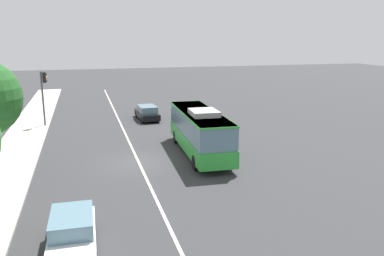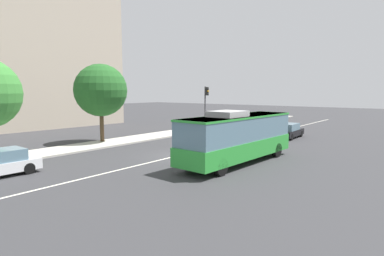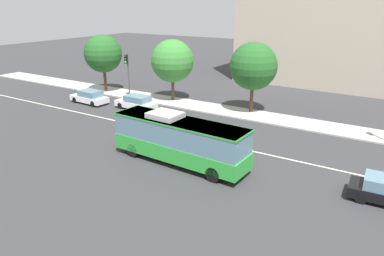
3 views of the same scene
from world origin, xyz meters
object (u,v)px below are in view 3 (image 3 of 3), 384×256
(sedan_white, at_px, (90,97))
(street_tree_kerbside_right, at_px, (172,61))
(street_tree_kerbside_left, at_px, (253,66))
(traffic_light_near_corner, at_px, (127,68))
(street_tree_kerbside_centre, at_px, (103,54))
(sedan_white_ahead, at_px, (136,102))
(transit_bus, at_px, (179,138))

(sedan_white, bearing_deg, street_tree_kerbside_right, -138.65)
(street_tree_kerbside_left, bearing_deg, traffic_light_near_corner, -170.52)
(street_tree_kerbside_centre, bearing_deg, traffic_light_near_corner, -12.49)
(sedan_white_ahead, bearing_deg, transit_bus, 143.32)
(sedan_white, height_order, street_tree_kerbside_right, street_tree_kerbside_right)
(traffic_light_near_corner, height_order, street_tree_kerbside_right, street_tree_kerbside_right)
(transit_bus, distance_m, street_tree_kerbside_right, 16.93)
(sedan_white_ahead, height_order, street_tree_kerbside_left, street_tree_kerbside_left)
(sedan_white_ahead, xyz_separation_m, street_tree_kerbside_left, (10.75, 5.11, 4.01))
(street_tree_kerbside_right, bearing_deg, street_tree_kerbside_left, 1.84)
(sedan_white, distance_m, street_tree_kerbside_right, 10.01)
(sedan_white_ahead, relative_size, street_tree_kerbside_right, 0.66)
(sedan_white, bearing_deg, traffic_light_near_corner, -120.72)
(transit_bus, bearing_deg, traffic_light_near_corner, 144.77)
(street_tree_kerbside_centre, relative_size, street_tree_kerbside_right, 1.02)
(sedan_white_ahead, relative_size, street_tree_kerbside_centre, 0.64)
(street_tree_kerbside_centre, bearing_deg, street_tree_kerbside_left, 4.02)
(traffic_light_near_corner, height_order, street_tree_kerbside_left, street_tree_kerbside_left)
(street_tree_kerbside_left, distance_m, street_tree_kerbside_right, 9.43)
(street_tree_kerbside_left, bearing_deg, street_tree_kerbside_right, -178.16)
(street_tree_kerbside_left, xyz_separation_m, street_tree_kerbside_right, (-9.43, -0.30, -0.22))
(sedan_white_ahead, distance_m, street_tree_kerbside_left, 12.56)
(sedan_white_ahead, height_order, street_tree_kerbside_centre, street_tree_kerbside_centre)
(traffic_light_near_corner, distance_m, street_tree_kerbside_left, 14.46)
(traffic_light_near_corner, xyz_separation_m, street_tree_kerbside_left, (14.21, 2.37, 1.17))
(street_tree_kerbside_right, bearing_deg, sedan_white, -141.40)
(street_tree_kerbside_left, bearing_deg, transit_bus, -88.11)
(street_tree_kerbside_right, bearing_deg, traffic_light_near_corner, -156.60)
(street_tree_kerbside_right, bearing_deg, street_tree_kerbside_centre, -173.83)
(transit_bus, distance_m, traffic_light_near_corner, 18.67)
(sedan_white, distance_m, street_tree_kerbside_centre, 6.63)
(traffic_light_near_corner, bearing_deg, sedan_white_ahead, 46.10)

